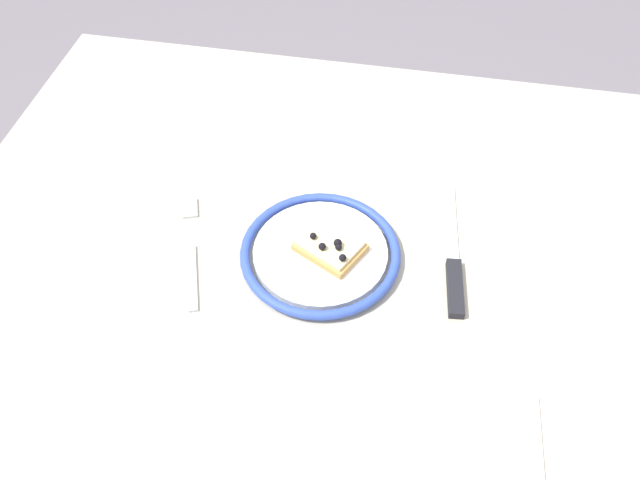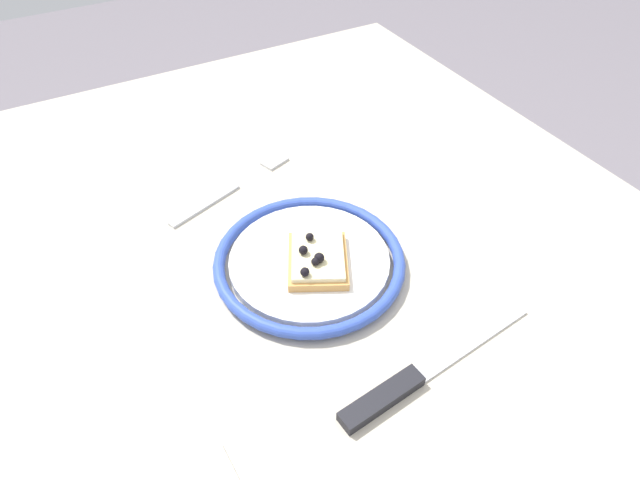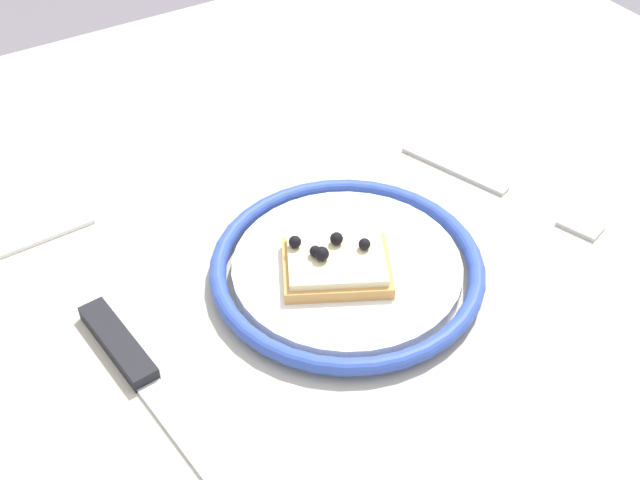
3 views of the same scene
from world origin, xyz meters
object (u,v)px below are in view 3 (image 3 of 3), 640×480
Objects in this scene: plate at (347,268)px; pizza_slice_near at (333,265)px; knife at (139,371)px; fork at (499,189)px; dining_table at (318,322)px.

pizza_slice_near reaches higher than plate.
fork is (-0.36, -0.03, -0.00)m from knife.
knife is 1.23× the size of fork.
fork is (-0.19, 0.00, 0.07)m from dining_table.
plate is at bearing -167.34° from pizza_slice_near.
pizza_slice_near is 0.17m from knife.
pizza_slice_near is (0.02, 0.00, 0.01)m from plate.
plate reaches higher than knife.
pizza_slice_near reaches higher than fork.
dining_table is 5.10× the size of plate.
fork reaches higher than dining_table.
pizza_slice_near is 0.20m from fork.
pizza_slice_near is (0.00, 0.03, 0.09)m from dining_table.
knife is 0.36m from fork.
plate is at bearing -177.47° from knife.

